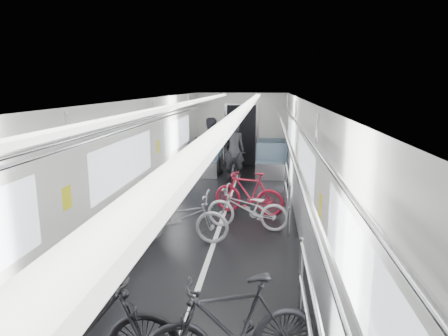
% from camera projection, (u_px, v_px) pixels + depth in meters
% --- Properties ---
extents(car_shell, '(3.02, 14.01, 2.41)m').
position_uv_depth(car_shell, '(225.00, 160.00, 8.28)').
color(car_shell, black).
rests_on(car_shell, ground).
extents(bike_left_mid, '(1.81, 0.75, 1.05)m').
position_uv_depth(bike_left_mid, '(83.00, 328.00, 3.56)').
color(bike_left_mid, black).
rests_on(bike_left_mid, floor).
extents(bike_left_far, '(1.69, 0.62, 0.88)m').
position_uv_depth(bike_left_far, '(180.00, 217.00, 6.82)').
color(bike_left_far, '#A1A0A4').
rests_on(bike_left_far, floor).
extents(bike_right_near, '(1.72, 1.00, 1.00)m').
position_uv_depth(bike_right_near, '(232.00, 329.00, 3.61)').
color(bike_right_near, black).
rests_on(bike_right_near, floor).
extents(bike_right_mid, '(1.60, 0.76, 0.81)m').
position_uv_depth(bike_right_mid, '(247.00, 208.00, 7.43)').
color(bike_right_mid, silver).
rests_on(bike_right_mid, floor).
extents(bike_right_far, '(1.57, 0.84, 0.91)m').
position_uv_depth(bike_right_far, '(249.00, 193.00, 8.28)').
color(bike_right_far, '#A6142A').
rests_on(bike_right_far, floor).
extents(bike_aisle, '(0.64, 1.68, 0.87)m').
position_uv_depth(bike_aisle, '(237.00, 164.00, 11.36)').
color(bike_aisle, black).
rests_on(bike_aisle, floor).
extents(person_standing, '(0.66, 0.48, 1.68)m').
position_uv_depth(person_standing, '(234.00, 150.00, 11.29)').
color(person_standing, black).
rests_on(person_standing, floor).
extents(person_seated, '(0.99, 0.86, 1.71)m').
position_uv_depth(person_seated, '(210.00, 146.00, 11.99)').
color(person_seated, '#26252B').
rests_on(person_seated, floor).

